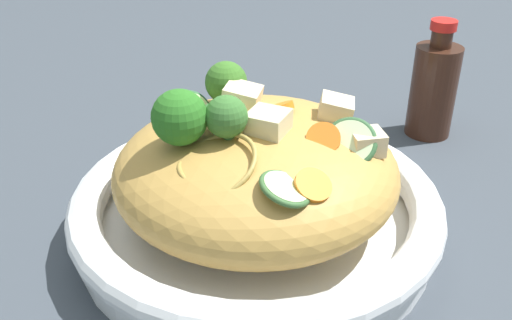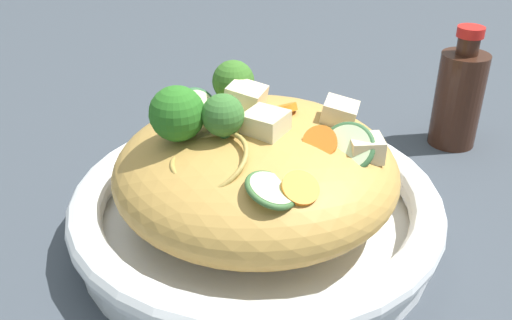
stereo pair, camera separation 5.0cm
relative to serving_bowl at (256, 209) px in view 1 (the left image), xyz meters
The scene contains 8 objects.
ground_plane 0.03m from the serving_bowl, ahead, with size 3.00×3.00×0.00m, color #373E46.
serving_bowl is the anchor object (origin of this frame).
noodle_heap 0.04m from the serving_bowl, 79.57° to the right, with size 0.25×0.25×0.10m.
broccoli_florets 0.11m from the serving_bowl, 135.92° to the right, with size 0.10×0.13×0.06m.
carrot_coins 0.09m from the serving_bowl, 11.03° to the left, with size 0.13×0.10×0.03m.
zucchini_slices 0.09m from the serving_bowl, 38.16° to the right, with size 0.18×0.14×0.05m.
chicken_chunks 0.09m from the serving_bowl, 55.97° to the left, with size 0.15×0.11×0.04m.
soy_sauce_bottle 0.30m from the serving_bowl, 84.93° to the left, with size 0.05×0.05×0.14m.
Camera 1 is at (0.28, -0.33, 0.32)m, focal length 40.27 mm.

